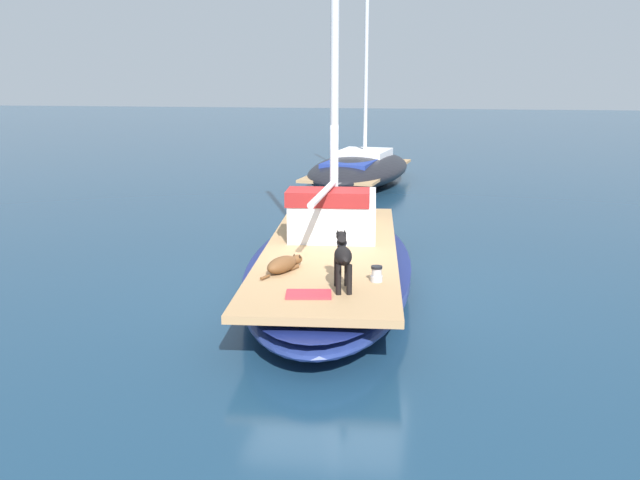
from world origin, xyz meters
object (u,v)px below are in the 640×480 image
dog_black (343,257)px  deck_winch (377,274)px  sailboat_main (330,267)px  coiled_rope (287,262)px  deck_towel (309,294)px  dog_brown (283,264)px  moored_boat_far_astern (360,168)px

dog_black → deck_winch: bearing=45.1°
sailboat_main → coiled_rope: coiled_rope is taller
coiled_rope → deck_towel: bearing=-68.1°
dog_brown → deck_winch: dog_brown is taller
deck_winch → dog_black: bearing=-134.9°
deck_winch → deck_towel: deck_winch is taller
dog_brown → moored_boat_far_astern: moored_boat_far_astern is taller
dog_brown → dog_black: bearing=-35.6°
dog_black → deck_towel: size_ratio=1.67×
sailboat_main → dog_brown: size_ratio=8.16×
dog_brown → coiled_rope: size_ratio=2.81×
sailboat_main → dog_black: size_ratio=7.97×
dog_black → moored_boat_far_astern: moored_boat_far_astern is taller
sailboat_main → coiled_rope: bearing=-114.5°
deck_towel → moored_boat_far_astern: bearing=93.7°
coiled_rope → moored_boat_far_astern: bearing=91.3°
deck_winch → deck_towel: 1.07m
deck_winch → deck_towel: bearing=-136.3°
sailboat_main → deck_towel: bearing=-87.5°
dog_brown → deck_winch: bearing=-11.1°
sailboat_main → deck_towel: 2.51m
dog_black → dog_brown: 1.16m
dog_brown → deck_towel: bearing=-61.6°
sailboat_main → moored_boat_far_astern: moored_boat_far_astern is taller
dog_brown → moored_boat_far_astern: size_ratio=0.13×
coiled_rope → deck_towel: coiled_rope is taller
dog_black → moored_boat_far_astern: size_ratio=0.13×
dog_brown → coiled_rope: dog_brown is taller
coiled_rope → moored_boat_far_astern: 11.76m
dog_brown → deck_towel: dog_brown is taller
dog_black → coiled_rope: size_ratio=2.88×
moored_boat_far_astern → coiled_rope: bearing=-88.7°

